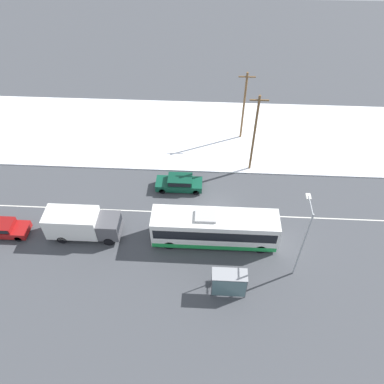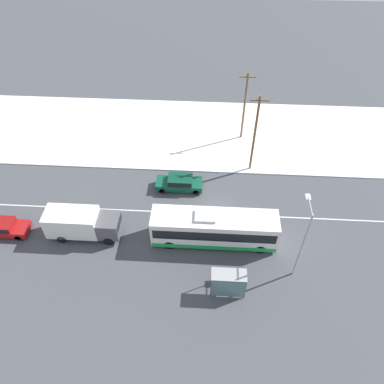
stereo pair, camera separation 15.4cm
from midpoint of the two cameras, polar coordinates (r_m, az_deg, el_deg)
ground_plane at (r=36.35m, az=3.62°, el=-3.37°), size 120.00×120.00×0.00m
snow_lot at (r=45.81m, az=3.76°, el=8.87°), size 80.00×13.76×0.12m
lane_marking_center at (r=36.35m, az=3.62°, el=-3.37°), size 60.00×0.12×0.00m
city_bus at (r=33.08m, az=3.31°, el=-5.55°), size 11.01×2.57×3.36m
box_truck at (r=34.92m, az=-16.60°, el=-4.62°), size 6.56×2.30×2.81m
sedan_car at (r=38.14m, az=-2.03°, el=1.46°), size 4.72×1.80×1.53m
parked_car_near_truck at (r=38.33m, az=-27.06°, el=-4.87°), size 4.60×1.80×1.44m
pedestrian_at_stop at (r=31.30m, az=5.13°, el=-12.12°), size 0.58×0.26×1.60m
bus_shelter at (r=30.03m, az=5.55°, el=-13.53°), size 2.77×1.20×2.40m
streetlamp at (r=29.92m, az=16.56°, el=-6.23°), size 0.36×2.29×7.54m
utility_pole_roadside at (r=38.41m, az=9.37°, el=8.77°), size 1.80×0.24×9.05m
utility_pole_snowlot at (r=43.11m, az=7.80°, el=12.90°), size 1.80×0.24×8.37m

